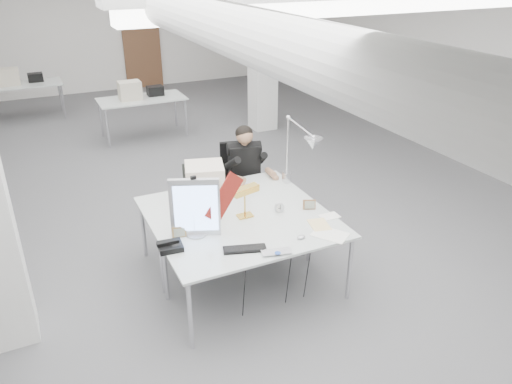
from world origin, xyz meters
The scene contains 22 objects.
room_shell centered at (0.04, 0.13, 1.69)m, with size 10.04×14.04×3.24m.
desk_main centered at (0.00, -2.50, 0.74)m, with size 1.80×0.90×0.03m, color silver.
desk_second centered at (0.00, -1.60, 0.74)m, with size 1.80×0.90×0.03m, color silver.
bg_desk_a centered at (0.20, 3.00, 0.74)m, with size 1.60×0.80×0.03m, color silver.
bg_desk_b centered at (-1.80, 5.20, 0.74)m, with size 1.60×0.80×0.03m, color silver.
office_chair centered at (0.54, -0.94, 0.47)m, with size 0.46×0.46×0.94m, color black, non-canonical shape.
seated_person centered at (0.54, -0.99, 0.90)m, with size 0.49×0.62×0.92m, color black, non-canonical shape.
monitor centered at (-0.53, -2.23, 1.05)m, with size 0.48×0.05×0.59m, color #BABBBF.
pennant centered at (-0.24, -2.26, 1.11)m, with size 0.49×0.01×0.20m, color maroon.
keyboard centered at (-0.22, -2.68, 0.76)m, with size 0.40×0.13×0.02m, color black.
laptop centered at (0.01, -2.90, 0.77)m, with size 0.28×0.18×0.02m, color silver.
mouse centered at (0.35, -2.73, 0.77)m, with size 0.09×0.06×0.03m, color #B5B4B9.
bankers_lamp centered at (0.05, -2.09, 0.94)m, with size 0.32×0.13×0.37m, color #E49547, non-canonical shape.
desk_phone centered at (-0.83, -2.37, 0.78)m, with size 0.22×0.20×0.05m, color black.
picture_frame_left centered at (-0.69, -2.20, 0.81)m, with size 0.14×0.01×0.11m, color #A17B45.
picture_frame_right centered at (0.74, -2.23, 0.81)m, with size 0.14×0.01×0.11m, color #956440.
desk_clock centered at (0.42, -2.15, 0.81)m, with size 0.11×0.11×0.03m, color silver.
paper_stack_a centered at (0.64, -2.79, 0.76)m, with size 0.23×0.33×0.01m, color white.
paper_stack_b centered at (0.65, -2.58, 0.76)m, with size 0.18×0.25×0.01m, color #F0D48F.
paper_stack_c centered at (0.84, -2.47, 0.76)m, with size 0.20×0.14×0.01m, color white.
beige_monitor centered at (-0.17, -1.49, 0.95)m, with size 0.41×0.39×0.39m, color beige.
architect_lamp centered at (0.85, -1.77, 1.24)m, with size 0.26×0.76×0.98m, color #B3B3B8, non-canonical shape.
Camera 1 is at (-1.80, -6.26, 3.23)m, focal length 35.00 mm.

